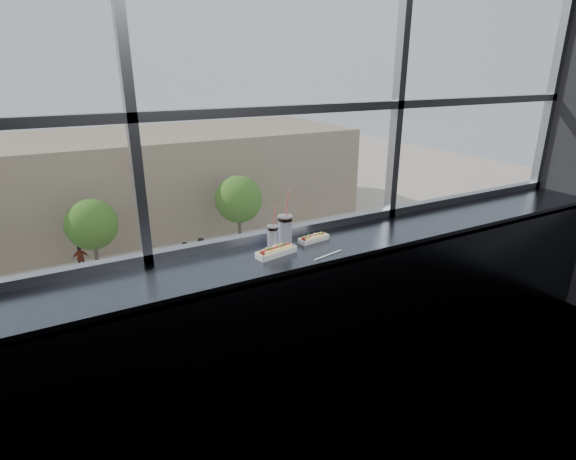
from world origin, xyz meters
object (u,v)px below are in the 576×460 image
soda_cup_right (285,228)px  tree_right (239,199)px  hotdog_tray_left (276,251)px  soda_cup_left (273,236)px  loose_straw (328,255)px  car_near_c (100,361)px  hotdog_tray_right (314,238)px  pedestrian_d (201,247)px  tree_center (92,225)px  pedestrian_c (185,250)px  car_far_c (259,251)px  wrapper (269,257)px  car_far_b (152,273)px  pedestrian_b (81,256)px  car_near_e (384,279)px  car_near_d (256,314)px

soda_cup_right → tree_right: size_ratio=0.07×
hotdog_tray_left → soda_cup_left: size_ratio=1.01×
loose_straw → car_near_c: 19.85m
hotdog_tray_right → pedestrian_d: size_ratio=0.12×
tree_center → pedestrian_c: bearing=-9.5°
hotdog_tray_right → car_far_c: 28.77m
hotdog_tray_right → wrapper: hotdog_tray_right is taller
hotdog_tray_right → pedestrian_d: (7.65, 27.06, -11.08)m
car_near_c → car_far_b: 9.03m
tree_right → hotdog_tray_left: bearing=-112.2°
wrapper → pedestrian_b: wrapper is taller
wrapper → pedestrian_c: size_ratio=0.05×
soda_cup_left → wrapper: bearing=-125.1°
soda_cup_left → pedestrian_c: 30.19m
car_near_e → tree_center: 19.26m
tree_center → car_far_c: bearing=-21.3°
hotdog_tray_right → soda_cup_right: soda_cup_right is taller
loose_straw → car_near_e: (15.61, 16.48, -10.93)m
soda_cup_left → pedestrian_c: size_ratio=0.16×
car_far_b → tree_center: (-2.76, 4.00, 2.53)m
tree_right → pedestrian_b: bearing=174.8°
car_near_c → pedestrian_b: size_ratio=2.70×
soda_cup_right → pedestrian_b: size_ratio=0.17×
soda_cup_left → car_far_c: soda_cup_left is taller
car_near_d → car_far_b: (-3.49, 8.00, -0.16)m
wrapper → car_near_e: 25.33m
hotdog_tray_right → soda_cup_right: 0.23m
wrapper → soda_cup_left: bearing=54.9°
car_near_c → car_near_d: bearing=-92.1°
loose_straw → car_far_b: bearing=69.2°
hotdog_tray_right → soda_cup_left: (-0.31, 0.04, 0.06)m
wrapper → tree_right: 31.72m
wrapper → hotdog_tray_right: bearing=16.6°
hotdog_tray_right → pedestrian_c: 30.14m
car_far_c → car_near_e: size_ratio=0.94×
hotdog_tray_right → car_far_b: (3.44, 24.20, -11.06)m
car_far_c → soda_cup_right: bearing=151.1°
hotdog_tray_left → car_far_c: hotdog_tray_left is taller
tree_center → loose_straw: bearing=-91.5°
wrapper → car_near_e: bearing=45.6°
hotdog_tray_left → car_near_d: (7.28, 16.30, -10.90)m
hotdog_tray_left → tree_right: 31.67m
hotdog_tray_left → car_far_b: bearing=70.6°
car_near_d → car_near_e: bearing=-89.8°
car_near_c → car_far_b: bearing=-29.7°
wrapper → car_near_d: 20.96m
car_near_c → tree_center: 12.35m
soda_cup_left → tree_center: (0.99, 28.16, -8.59)m
car_far_b → soda_cup_right: bearing=173.2°
car_near_e → car_far_b: car_near_e is taller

